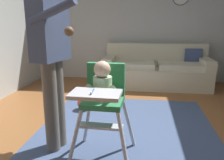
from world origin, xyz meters
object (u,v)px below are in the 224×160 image
object	(u,v)px
high_chair	(103,93)
toy_ball	(84,103)
adult_standing	(52,57)
couch	(156,70)

from	to	relation	value
high_chair	toy_ball	xyz separation A→B (m)	(-0.52, 1.22, -0.57)
high_chair	adult_standing	xyz separation A→B (m)	(-0.52, 0.13, 0.30)
couch	high_chair	size ratio (longest dim) A/B	2.18
high_chair	toy_ball	bearing A→B (deg)	-155.57
adult_standing	toy_ball	world-z (taller)	adult_standing
couch	toy_ball	world-z (taller)	couch
high_chair	toy_ball	world-z (taller)	high_chair
toy_ball	high_chair	bearing A→B (deg)	-67.12
toy_ball	couch	bearing A→B (deg)	53.59
adult_standing	toy_ball	distance (m)	1.39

